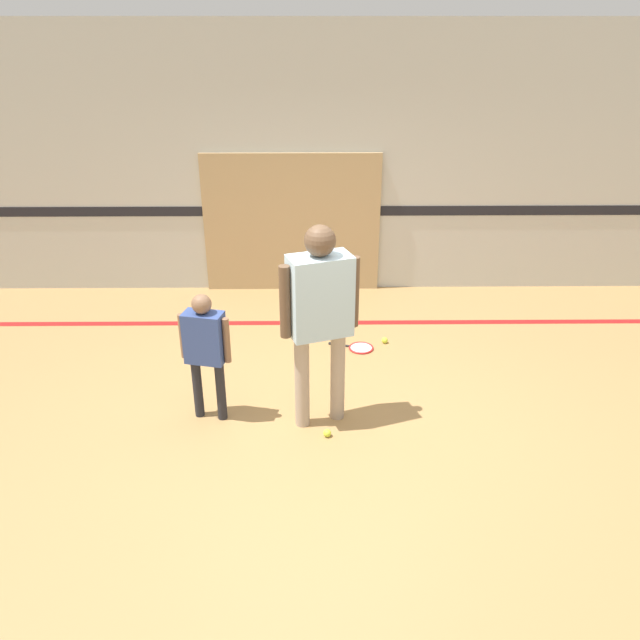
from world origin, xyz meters
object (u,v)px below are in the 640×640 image
object	(u,v)px
person_instructor	(320,306)
tennis_ball_by_spare_racket	(385,340)
tennis_ball_near_instructor	(327,433)
person_student_left	(205,344)
racket_spare_on_floor	(359,348)

from	to	relation	value
person_instructor	tennis_ball_by_spare_racket	size ratio (longest dim) A/B	26.73
tennis_ball_near_instructor	person_student_left	bearing A→B (deg)	163.33
tennis_ball_by_spare_racket	tennis_ball_near_instructor	bearing A→B (deg)	-111.39
person_instructor	person_student_left	world-z (taller)	person_instructor
person_instructor	racket_spare_on_floor	size ratio (longest dim) A/B	3.43
racket_spare_on_floor	tennis_ball_near_instructor	distance (m)	1.60
person_student_left	racket_spare_on_floor	world-z (taller)	person_student_left
tennis_ball_near_instructor	tennis_ball_by_spare_racket	world-z (taller)	same
person_instructor	tennis_ball_near_instructor	bearing A→B (deg)	-95.89
person_instructor	person_student_left	size ratio (longest dim) A/B	1.51
person_instructor	tennis_ball_by_spare_racket	bearing A→B (deg)	44.07
person_student_left	tennis_ball_near_instructor	bearing A→B (deg)	-3.88
person_student_left	tennis_ball_near_instructor	world-z (taller)	person_student_left
person_instructor	tennis_ball_by_spare_racket	xyz separation A→B (m)	(0.72, 1.44, -1.06)
person_student_left	tennis_ball_by_spare_racket	xyz separation A→B (m)	(1.67, 1.37, -0.69)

